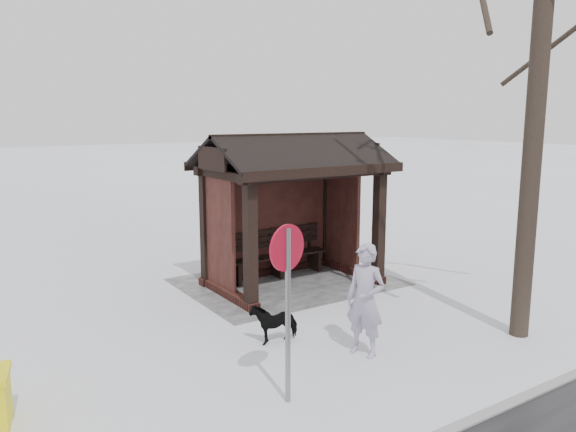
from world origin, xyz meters
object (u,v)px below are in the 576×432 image
Objects in this scene: pedestrian at (365,300)px; road_sign at (287,274)px; dog at (274,322)px; bus_shelter at (289,179)px.

pedestrian is 1.92m from road_sign.
road_sign reaches higher than dog.
bus_shelter is 2.19× the size of pedestrian.
bus_shelter reaches higher than road_sign.
dog is 0.33× the size of road_sign.
bus_shelter is 1.64× the size of road_sign.
dog is (0.83, -1.14, -0.52)m from pedestrian.
bus_shelter is 3.96m from pedestrian.
road_sign is (0.85, 1.66, 1.29)m from dog.
bus_shelter is at bearing -137.24° from road_sign.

